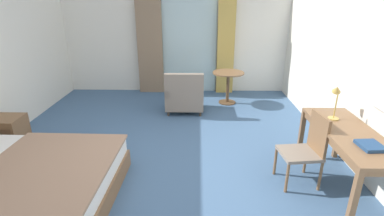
{
  "coord_description": "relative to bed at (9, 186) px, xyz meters",
  "views": [
    {
      "loc": [
        0.54,
        -3.49,
        2.24
      ],
      "look_at": [
        0.46,
        0.15,
        0.84
      ],
      "focal_mm": 27.12,
      "sensor_mm": 36.0,
      "label": 1
    }
  ],
  "objects": [
    {
      "name": "round_cafe_table",
      "position": [
        2.77,
        3.51,
        0.27
      ],
      "size": [
        0.69,
        0.69,
        0.71
      ],
      "color": "brown",
      "rests_on": "ground"
    },
    {
      "name": "curtain_panel_left",
      "position": [
        0.95,
        4.31,
        0.88
      ],
      "size": [
        0.6,
        0.1,
        2.27
      ],
      "primitive_type": "cube",
      "color": "#897056",
      "rests_on": "ground"
    },
    {
      "name": "balcony_glass_door",
      "position": [
        1.86,
        4.41,
        0.88
      ],
      "size": [
        1.37,
        0.02,
        2.27
      ],
      "primitive_type": "cube",
      "color": "silver",
      "rests_on": "ground"
    },
    {
      "name": "desk_chair",
      "position": [
        3.46,
        0.53,
        0.24
      ],
      "size": [
        0.51,
        0.48,
        0.93
      ],
      "color": "gray",
      "rests_on": "ground"
    },
    {
      "name": "closed_book",
      "position": [
        3.91,
        0.04,
        0.53
      ],
      "size": [
        0.25,
        0.27,
        0.04
      ],
      "primitive_type": "cube",
      "rotation": [
        0.0,
        0.0,
        0.08
      ],
      "color": "navy",
      "rests_on": "writing_desk"
    },
    {
      "name": "bed",
      "position": [
        0.0,
        0.0,
        0.0
      ],
      "size": [
        2.21,
        1.9,
        1.03
      ],
      "color": "brown",
      "rests_on": "ground"
    },
    {
      "name": "ground",
      "position": [
        1.57,
        0.81,
        -0.31
      ],
      "size": [
        5.99,
        7.87,
        0.1
      ],
      "primitive_type": "cube",
      "color": "#426084"
    },
    {
      "name": "desk_lamp",
      "position": [
        3.88,
        0.88,
        0.79
      ],
      "size": [
        0.17,
        0.26,
        0.43
      ],
      "color": "tan",
      "rests_on": "writing_desk"
    },
    {
      "name": "curtain_panel_right",
      "position": [
        2.76,
        4.31,
        0.88
      ],
      "size": [
        0.4,
        0.1,
        2.27
      ],
      "primitive_type": "cube",
      "color": "tan",
      "rests_on": "ground"
    },
    {
      "name": "wall_right",
      "position": [
        4.3,
        0.81,
        1.03
      ],
      "size": [
        0.12,
        7.47,
        2.58
      ],
      "primitive_type": "cube",
      "color": "white",
      "rests_on": "ground"
    },
    {
      "name": "writing_desk",
      "position": [
        3.89,
        0.42,
        0.42
      ],
      "size": [
        0.61,
        1.56,
        0.77
      ],
      "color": "brown",
      "rests_on": "ground"
    },
    {
      "name": "armchair_by_window",
      "position": [
        1.84,
        2.94,
        0.08
      ],
      "size": [
        0.76,
        0.7,
        0.87
      ],
      "color": "gray",
      "rests_on": "ground"
    },
    {
      "name": "nightstand",
      "position": [
        -0.85,
        1.31,
        0.01
      ],
      "size": [
        0.51,
        0.44,
        0.53
      ],
      "color": "brown",
      "rests_on": "ground"
    },
    {
      "name": "wall_back",
      "position": [
        1.57,
        4.49,
        1.03
      ],
      "size": [
        5.59,
        0.12,
        2.58
      ],
      "primitive_type": "cube",
      "color": "white",
      "rests_on": "ground"
    }
  ]
}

